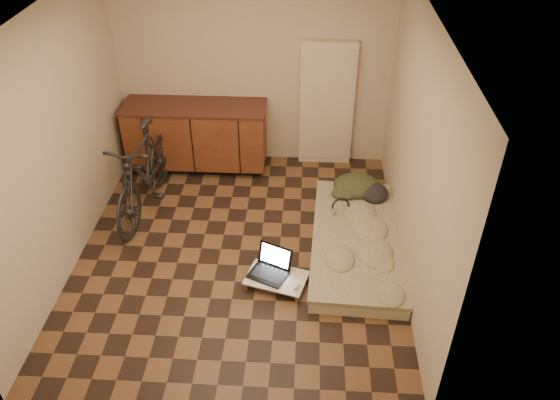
# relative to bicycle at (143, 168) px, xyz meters

# --- Properties ---
(room_shell) EXTENTS (3.50, 4.00, 2.60)m
(room_shell) POSITION_rel_bicycle_xyz_m (1.20, -0.72, 0.72)
(room_shell) COLOR brown
(room_shell) RESTS_ON ground
(cabinets) EXTENTS (1.84, 0.62, 0.91)m
(cabinets) POSITION_rel_bicycle_xyz_m (0.45, 0.99, -0.12)
(cabinets) COLOR black
(cabinets) RESTS_ON ground
(appliance_panel) EXTENTS (0.70, 0.10, 1.70)m
(appliance_panel) POSITION_rel_bicycle_xyz_m (2.15, 1.22, 0.27)
(appliance_panel) COLOR beige
(appliance_panel) RESTS_ON ground
(bicycle) EXTENTS (0.69, 1.84, 1.17)m
(bicycle) POSITION_rel_bicycle_xyz_m (0.00, 0.00, 0.00)
(bicycle) COLOR black
(bicycle) RESTS_ON ground
(futon) EXTENTS (1.10, 2.12, 0.18)m
(futon) POSITION_rel_bicycle_xyz_m (2.50, -0.61, -0.49)
(futon) COLOR beige
(futon) RESTS_ON ground
(clothing_pile) EXTENTS (0.63, 0.53, 0.24)m
(clothing_pile) POSITION_rel_bicycle_xyz_m (2.58, 0.25, -0.28)
(clothing_pile) COLOR #363D24
(clothing_pile) RESTS_ON futon
(headphones) EXTENTS (0.30, 0.28, 0.16)m
(headphones) POSITION_rel_bicycle_xyz_m (2.32, -0.19, -0.33)
(headphones) COLOR black
(headphones) RESTS_ON futon
(lap_desk) EXTENTS (0.69, 0.54, 0.10)m
(lap_desk) POSITION_rel_bicycle_xyz_m (1.63, -1.23, -0.50)
(lap_desk) COLOR brown
(lap_desk) RESTS_ON ground
(laptop) EXTENTS (0.48, 0.46, 0.26)m
(laptop) POSITION_rel_bicycle_xyz_m (1.57, -1.16, -0.43)
(laptop) COLOR black
(laptop) RESTS_ON lap_desk
(mouse) EXTENTS (0.11, 0.12, 0.04)m
(mouse) POSITION_rel_bicycle_xyz_m (1.84, -1.36, -0.46)
(mouse) COLOR white
(mouse) RESTS_ON lap_desk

